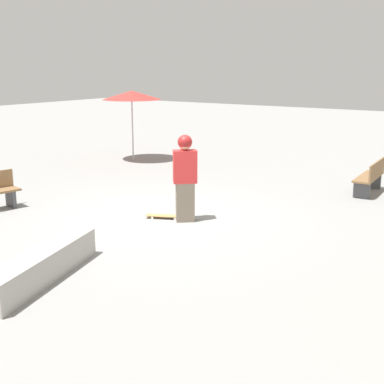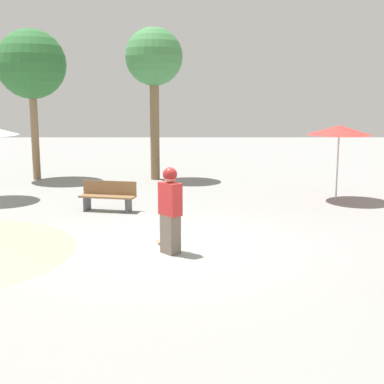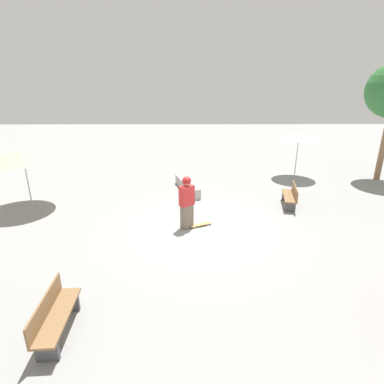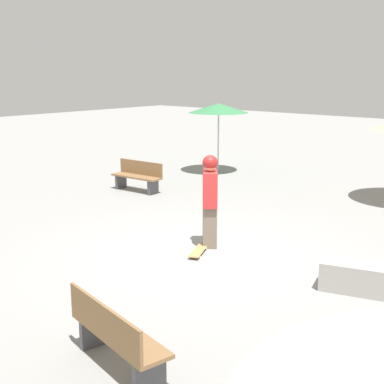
{
  "view_description": "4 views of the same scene",
  "coord_description": "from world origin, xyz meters",
  "px_view_note": "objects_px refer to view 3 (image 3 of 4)",
  "views": [
    {
      "loc": [
        -8.74,
        -6.77,
        3.23
      ],
      "look_at": [
        -0.06,
        -0.87,
        0.71
      ],
      "focal_mm": 50.0,
      "sensor_mm": 36.0,
      "label": 1
    },
    {
      "loc": [
        0.6,
        -11.4,
        3.3
      ],
      "look_at": [
        0.56,
        -0.32,
        1.27
      ],
      "focal_mm": 50.0,
      "sensor_mm": 36.0,
      "label": 2
    },
    {
      "loc": [
        9.46,
        -0.46,
        4.57
      ],
      "look_at": [
        0.2,
        -0.38,
        1.31
      ],
      "focal_mm": 28.0,
      "sensor_mm": 36.0,
      "label": 3
    },
    {
      "loc": [
        -6.15,
        7.3,
        3.43
      ],
      "look_at": [
        0.44,
        -0.36,
        1.09
      ],
      "focal_mm": 50.0,
      "sensor_mm": 36.0,
      "label": 4
    }
  ],
  "objects_px": {
    "skateboard": "(200,224)",
    "shade_umbrella_tan": "(23,156)",
    "concrete_ledge": "(187,186)",
    "bench_near": "(55,316)",
    "bench_far": "(291,196)",
    "shade_umbrella_white": "(299,136)",
    "skater_main": "(187,201)"
  },
  "relations": [
    {
      "from": "bench_far",
      "to": "shade_umbrella_tan",
      "type": "distance_m",
      "value": 10.55
    },
    {
      "from": "shade_umbrella_white",
      "to": "shade_umbrella_tan",
      "type": "bearing_deg",
      "value": -71.09
    },
    {
      "from": "skateboard",
      "to": "shade_umbrella_tan",
      "type": "height_order",
      "value": "shade_umbrella_tan"
    },
    {
      "from": "concrete_ledge",
      "to": "shade_umbrella_tan",
      "type": "bearing_deg",
      "value": -72.96
    },
    {
      "from": "bench_near",
      "to": "shade_umbrella_tan",
      "type": "distance_m",
      "value": 7.77
    },
    {
      "from": "skater_main",
      "to": "shade_umbrella_tan",
      "type": "bearing_deg",
      "value": 121.7
    },
    {
      "from": "skateboard",
      "to": "bench_near",
      "type": "xyz_separation_m",
      "value": [
        4.77,
        -2.97,
        0.37
      ]
    },
    {
      "from": "shade_umbrella_white",
      "to": "concrete_ledge",
      "type": "bearing_deg",
      "value": -69.11
    },
    {
      "from": "concrete_ledge",
      "to": "bench_far",
      "type": "distance_m",
      "value": 4.59
    },
    {
      "from": "shade_umbrella_tan",
      "to": "bench_near",
      "type": "bearing_deg",
      "value": 29.62
    },
    {
      "from": "skateboard",
      "to": "bench_near",
      "type": "relative_size",
      "value": 0.5
    },
    {
      "from": "shade_umbrella_white",
      "to": "shade_umbrella_tan",
      "type": "relative_size",
      "value": 0.89
    },
    {
      "from": "skateboard",
      "to": "concrete_ledge",
      "type": "height_order",
      "value": "concrete_ledge"
    },
    {
      "from": "bench_far",
      "to": "shade_umbrella_tan",
      "type": "bearing_deg",
      "value": 101.71
    },
    {
      "from": "skater_main",
      "to": "shade_umbrella_white",
      "type": "height_order",
      "value": "shade_umbrella_white"
    },
    {
      "from": "concrete_ledge",
      "to": "bench_near",
      "type": "xyz_separation_m",
      "value": [
        8.51,
        -2.49,
        0.19
      ]
    },
    {
      "from": "bench_far",
      "to": "shade_umbrella_white",
      "type": "distance_m",
      "value": 4.72
    },
    {
      "from": "bench_far",
      "to": "shade_umbrella_tan",
      "type": "xyz_separation_m",
      "value": [
        0.01,
        -10.41,
        1.67
      ]
    },
    {
      "from": "skateboard",
      "to": "concrete_ledge",
      "type": "distance_m",
      "value": 3.77
    },
    {
      "from": "skater_main",
      "to": "shade_umbrella_tan",
      "type": "xyz_separation_m",
      "value": [
        -1.93,
        -6.26,
        1.11
      ]
    },
    {
      "from": "skater_main",
      "to": "shade_umbrella_white",
      "type": "bearing_deg",
      "value": 5.46
    },
    {
      "from": "bench_far",
      "to": "shade_umbrella_white",
      "type": "bearing_deg",
      "value": -9.13
    },
    {
      "from": "skateboard",
      "to": "shade_umbrella_tan",
      "type": "distance_m",
      "value": 7.26
    },
    {
      "from": "skateboard",
      "to": "bench_near",
      "type": "height_order",
      "value": "bench_near"
    },
    {
      "from": "concrete_ledge",
      "to": "bench_near",
      "type": "bearing_deg",
      "value": -16.3
    },
    {
      "from": "bench_far",
      "to": "concrete_ledge",
      "type": "bearing_deg",
      "value": 77.16
    },
    {
      "from": "shade_umbrella_tan",
      "to": "bench_far",
      "type": "bearing_deg",
      "value": 90.08
    },
    {
      "from": "concrete_ledge",
      "to": "bench_near",
      "type": "height_order",
      "value": "bench_near"
    },
    {
      "from": "skater_main",
      "to": "bench_near",
      "type": "xyz_separation_m",
      "value": [
        4.66,
        -2.5,
        -0.56
      ]
    },
    {
      "from": "shade_umbrella_white",
      "to": "shade_umbrella_tan",
      "type": "xyz_separation_m",
      "value": [
        4.1,
        -11.96,
        -0.11
      ]
    },
    {
      "from": "skateboard",
      "to": "skater_main",
      "type": "bearing_deg",
      "value": 168.25
    },
    {
      "from": "shade_umbrella_tan",
      "to": "skater_main",
      "type": "bearing_deg",
      "value": 72.82
    }
  ]
}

